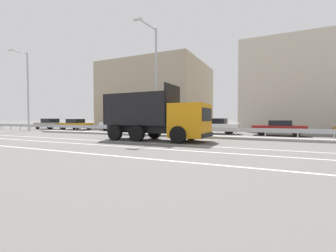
{
  "coord_description": "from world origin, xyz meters",
  "views": [
    {
      "loc": [
        6.89,
        -14.62,
        1.47
      ],
      "look_at": [
        -0.33,
        0.56,
        0.93
      ],
      "focal_mm": 24.0,
      "sensor_mm": 36.0,
      "label": 1
    }
  ],
  "objects_px": {
    "street_lamp_0": "(27,88)",
    "parked_car_2": "(120,124)",
    "median_road_sign": "(145,120)",
    "parked_car_4": "(214,126)",
    "parked_car_5": "(279,128)",
    "parked_car_1": "(76,124)",
    "street_lamp_1": "(155,76)",
    "parked_car_3": "(156,125)",
    "dump_truck": "(167,122)",
    "parked_car_0": "(50,124)"
  },
  "relations": [
    {
      "from": "street_lamp_1",
      "to": "parked_car_3",
      "type": "height_order",
      "value": "street_lamp_1"
    },
    {
      "from": "parked_car_0",
      "to": "parked_car_5",
      "type": "distance_m",
      "value": 29.61
    },
    {
      "from": "street_lamp_0",
      "to": "median_road_sign",
      "type": "bearing_deg",
      "value": 0.14
    },
    {
      "from": "parked_car_4",
      "to": "dump_truck",
      "type": "bearing_deg",
      "value": 172.92
    },
    {
      "from": "parked_car_0",
      "to": "parked_car_2",
      "type": "distance_m",
      "value": 11.89
    },
    {
      "from": "parked_car_2",
      "to": "parked_car_5",
      "type": "distance_m",
      "value": 17.75
    },
    {
      "from": "median_road_sign",
      "to": "parked_car_0",
      "type": "distance_m",
      "value": 19.57
    },
    {
      "from": "median_road_sign",
      "to": "street_lamp_1",
      "type": "height_order",
      "value": "street_lamp_1"
    },
    {
      "from": "dump_truck",
      "to": "median_road_sign",
      "type": "relative_size",
      "value": 2.83
    },
    {
      "from": "street_lamp_0",
      "to": "parked_car_2",
      "type": "xyz_separation_m",
      "value": [
        9.14,
        5.67,
        -4.32
      ]
    },
    {
      "from": "parked_car_3",
      "to": "parked_car_0",
      "type": "bearing_deg",
      "value": 95.57
    },
    {
      "from": "dump_truck",
      "to": "parked_car_2",
      "type": "bearing_deg",
      "value": -129.97
    },
    {
      "from": "parked_car_0",
      "to": "parked_car_1",
      "type": "bearing_deg",
      "value": -89.42
    },
    {
      "from": "median_road_sign",
      "to": "street_lamp_0",
      "type": "xyz_separation_m",
      "value": [
        -16.2,
        -0.04,
        3.74
      ]
    },
    {
      "from": "street_lamp_0",
      "to": "parked_car_1",
      "type": "height_order",
      "value": "street_lamp_0"
    },
    {
      "from": "median_road_sign",
      "to": "street_lamp_0",
      "type": "relative_size",
      "value": 0.28
    },
    {
      "from": "street_lamp_0",
      "to": "parked_car_2",
      "type": "bearing_deg",
      "value": 31.79
    },
    {
      "from": "street_lamp_1",
      "to": "parked_car_4",
      "type": "relative_size",
      "value": 1.88
    },
    {
      "from": "parked_car_1",
      "to": "parked_car_3",
      "type": "relative_size",
      "value": 1.1
    },
    {
      "from": "street_lamp_1",
      "to": "parked_car_2",
      "type": "distance_m",
      "value": 11.0
    },
    {
      "from": "dump_truck",
      "to": "parked_car_5",
      "type": "distance_m",
      "value": 10.82
    },
    {
      "from": "parked_car_4",
      "to": "parked_car_5",
      "type": "distance_m",
      "value": 5.77
    },
    {
      "from": "street_lamp_0",
      "to": "parked_car_3",
      "type": "bearing_deg",
      "value": 19.42
    },
    {
      "from": "dump_truck",
      "to": "parked_car_1",
      "type": "bearing_deg",
      "value": -115.79
    },
    {
      "from": "median_road_sign",
      "to": "parked_car_2",
      "type": "xyz_separation_m",
      "value": [
        -7.05,
        5.63,
        -0.58
      ]
    },
    {
      "from": "dump_truck",
      "to": "parked_car_2",
      "type": "relative_size",
      "value": 1.47
    },
    {
      "from": "street_lamp_1",
      "to": "parked_car_1",
      "type": "height_order",
      "value": "street_lamp_1"
    },
    {
      "from": "dump_truck",
      "to": "parked_car_4",
      "type": "relative_size",
      "value": 1.52
    },
    {
      "from": "parked_car_4",
      "to": "parked_car_0",
      "type": "bearing_deg",
      "value": 90.64
    },
    {
      "from": "median_road_sign",
      "to": "parked_car_2",
      "type": "height_order",
      "value": "median_road_sign"
    },
    {
      "from": "street_lamp_1",
      "to": "parked_car_0",
      "type": "distance_m",
      "value": 21.21
    },
    {
      "from": "parked_car_0",
      "to": "median_road_sign",
      "type": "bearing_deg",
      "value": -104.89
    },
    {
      "from": "dump_truck",
      "to": "median_road_sign",
      "type": "bearing_deg",
      "value": -131.9
    },
    {
      "from": "parked_car_1",
      "to": "parked_car_4",
      "type": "relative_size",
      "value": 1.01
    },
    {
      "from": "parked_car_4",
      "to": "street_lamp_1",
      "type": "bearing_deg",
      "value": 145.7
    },
    {
      "from": "street_lamp_0",
      "to": "parked_car_0",
      "type": "height_order",
      "value": "street_lamp_0"
    },
    {
      "from": "parked_car_5",
      "to": "median_road_sign",
      "type": "bearing_deg",
      "value": 118.58
    },
    {
      "from": "parked_car_1",
      "to": "parked_car_4",
      "type": "bearing_deg",
      "value": 95.25
    },
    {
      "from": "street_lamp_1",
      "to": "parked_car_4",
      "type": "bearing_deg",
      "value": 55.8
    },
    {
      "from": "parked_car_1",
      "to": "parked_car_2",
      "type": "xyz_separation_m",
      "value": [
        6.76,
        0.62,
        0.06
      ]
    },
    {
      "from": "street_lamp_0",
      "to": "parked_car_1",
      "type": "relative_size",
      "value": 1.89
    },
    {
      "from": "median_road_sign",
      "to": "parked_car_5",
      "type": "relative_size",
      "value": 0.59
    },
    {
      "from": "parked_car_1",
      "to": "median_road_sign",
      "type": "bearing_deg",
      "value": 74.64
    },
    {
      "from": "street_lamp_1",
      "to": "parked_car_1",
      "type": "bearing_deg",
      "value": 160.58
    },
    {
      "from": "parked_car_3",
      "to": "parked_car_4",
      "type": "height_order",
      "value": "parked_car_4"
    },
    {
      "from": "dump_truck",
      "to": "street_lamp_1",
      "type": "relative_size",
      "value": 0.81
    },
    {
      "from": "street_lamp_0",
      "to": "street_lamp_1",
      "type": "relative_size",
      "value": 1.02
    },
    {
      "from": "dump_truck",
      "to": "parked_car_1",
      "type": "relative_size",
      "value": 1.5
    },
    {
      "from": "dump_truck",
      "to": "parked_car_5",
      "type": "height_order",
      "value": "dump_truck"
    },
    {
      "from": "parked_car_2",
      "to": "parked_car_4",
      "type": "relative_size",
      "value": 1.03
    }
  ]
}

